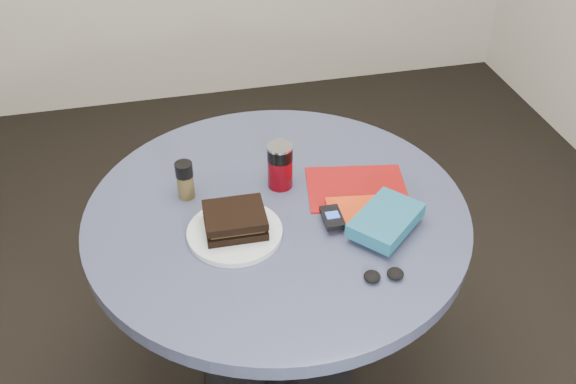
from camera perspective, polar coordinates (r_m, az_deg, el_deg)
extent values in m
plane|color=black|center=(2.22, -0.79, -16.58)|extent=(4.00, 4.00, 0.00)
cylinder|color=black|center=(2.21, -0.79, -16.36)|extent=(0.48, 0.48, 0.03)
cylinder|color=black|center=(1.93, -0.88, -10.22)|extent=(0.11, 0.11, 0.68)
cylinder|color=#343A55|center=(1.68, -1.00, -2.02)|extent=(1.00, 1.00, 0.04)
cylinder|color=silver|center=(1.59, -4.75, -3.61)|extent=(0.31, 0.31, 0.02)
cube|color=black|center=(1.59, -4.71, -2.94)|extent=(0.15, 0.13, 0.02)
cube|color=#352714|center=(1.58, -4.74, -2.50)|extent=(0.13, 0.11, 0.01)
cube|color=black|center=(1.57, -4.77, -2.05)|extent=(0.15, 0.13, 0.02)
cylinder|color=#60040C|center=(1.72, -0.70, 1.77)|extent=(0.09, 0.09, 0.09)
cylinder|color=black|center=(1.69, -0.72, 3.45)|extent=(0.09, 0.09, 0.04)
cylinder|color=silver|center=(1.68, -0.72, 4.04)|extent=(0.09, 0.09, 0.01)
cylinder|color=#4E4221|center=(1.71, -9.07, 0.54)|extent=(0.05, 0.05, 0.07)
cylinder|color=black|center=(1.68, -9.24, 1.98)|extent=(0.05, 0.05, 0.04)
cube|color=maroon|center=(1.74, 6.12, 0.35)|extent=(0.30, 0.24, 0.00)
cube|color=red|center=(1.65, 6.51, -1.74)|extent=(0.19, 0.14, 0.01)
cube|color=#17526E|center=(1.60, 8.71, -2.48)|extent=(0.22, 0.22, 0.04)
cube|color=black|center=(1.61, 3.96, -2.26)|extent=(0.05, 0.09, 0.01)
cube|color=blue|center=(1.60, 3.98, -2.05)|extent=(0.03, 0.03, 0.00)
ellipsoid|color=black|center=(1.49, 7.48, -7.47)|extent=(0.04, 0.04, 0.02)
ellipsoid|color=black|center=(1.50, 9.52, -7.18)|extent=(0.04, 0.04, 0.02)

